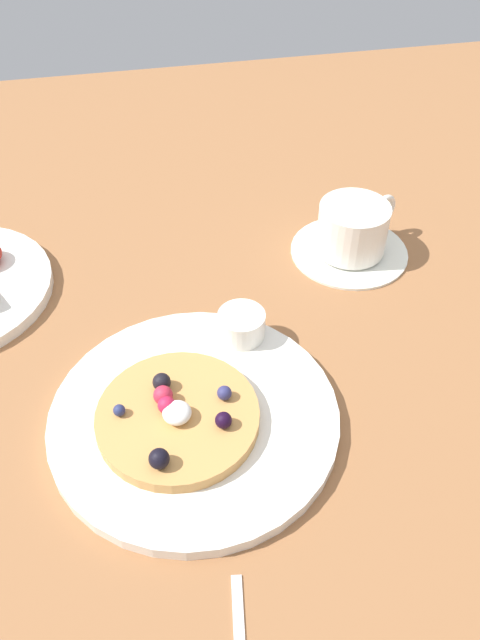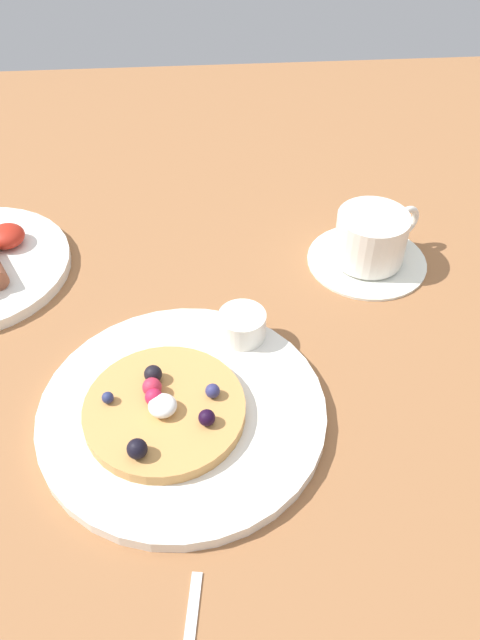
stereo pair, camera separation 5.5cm
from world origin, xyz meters
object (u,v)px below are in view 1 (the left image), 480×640
Objects in this scene: syrup_ramekin at (241,325)px; coffee_saucer at (349,250)px; pancake_plate at (194,417)px; coffee_cup at (354,227)px.

syrup_ramekin is 20.02cm from coffee_saucer.
syrup_ramekin reaches higher than coffee_saucer.
coffee_saucer is at bearing 43.77° from pancake_plate.
coffee_saucer is (21.88, 20.96, -0.34)cm from pancake_plate.
coffee_cup is at bearing 27.07° from coffee_saucer.
pancake_plate is 10.94cm from syrup_ramekin.
pancake_plate is at bearing -136.23° from coffee_saucer.
syrup_ramekin reaches higher than pancake_plate.
coffee_cup reaches higher than pancake_plate.
pancake_plate is 30.60cm from coffee_cup.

